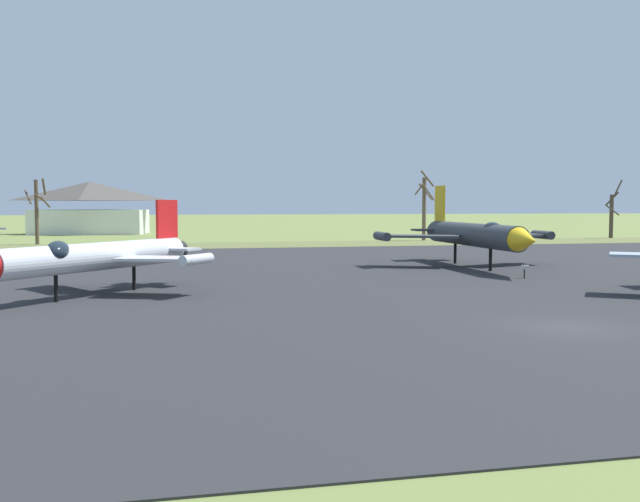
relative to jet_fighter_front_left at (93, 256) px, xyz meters
The scene contains 10 objects.
ground_plane 22.26m from the jet_fighter_front_left, 36.43° to the right, with size 600.00×600.00×0.00m, color olive.
asphalt_apron 18.83m from the jet_fighter_front_left, 17.75° to the left, with size 101.40×62.91×0.05m, color #28282B.
grass_verge_strip 46.74m from the jet_fighter_front_left, 67.55° to the left, with size 161.40×12.00×0.06m, color #616737.
jet_fighter_front_left is the anchor object (origin of this frame).
jet_fighter_rear_right 27.45m from the jet_fighter_front_left, 23.14° to the left, with size 13.32×17.55×6.07m.
info_placard_rear_right 25.22m from the jet_fighter_front_left, ahead, with size 0.58×0.28×0.87m.
bare_tree_far_left 51.57m from the jet_fighter_front_left, 101.33° to the left, with size 2.80×2.34×7.57m.
bare_tree_left_of_center 60.33m from the jet_fighter_front_left, 53.40° to the left, with size 2.22×2.23×8.82m.
bare_tree_center 79.66m from the jet_fighter_front_left, 37.84° to the left, with size 2.49×2.51×7.90m.
visitor_building 79.89m from the jet_fighter_front_left, 94.92° to the left, with size 18.65×12.13×8.04m.
Camera 1 is at (-14.79, -23.68, 4.58)m, focal length 40.43 mm.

